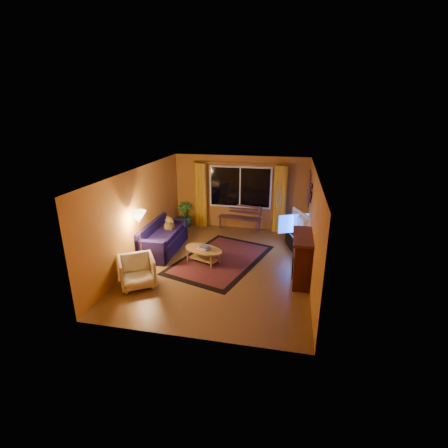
% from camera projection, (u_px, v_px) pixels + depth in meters
% --- Properties ---
extents(floor, '(4.50, 6.00, 0.02)m').
position_uv_depth(floor, '(222.00, 265.00, 8.67)').
color(floor, brown).
rests_on(floor, ground).
extents(ceiling, '(4.50, 6.00, 0.02)m').
position_uv_depth(ceiling, '(221.00, 171.00, 7.83)').
color(ceiling, white).
rests_on(ceiling, ground).
extents(wall_back, '(4.50, 0.02, 2.50)m').
position_uv_depth(wall_back, '(240.00, 193.00, 11.03)').
color(wall_back, '#C1782B').
rests_on(wall_back, ground).
extents(wall_left, '(0.02, 6.00, 2.50)m').
position_uv_depth(wall_left, '(139.00, 215.00, 8.68)').
color(wall_left, '#C1782B').
rests_on(wall_left, ground).
extents(wall_right, '(0.02, 6.00, 2.50)m').
position_uv_depth(wall_right, '(313.00, 227.00, 7.81)').
color(wall_right, '#C1782B').
rests_on(wall_right, ground).
extents(window, '(2.00, 0.02, 1.30)m').
position_uv_depth(window, '(240.00, 187.00, 10.90)').
color(window, black).
rests_on(window, wall_back).
extents(curtain_rod, '(3.20, 0.03, 0.03)m').
position_uv_depth(curtain_rod, '(240.00, 164.00, 10.59)').
color(curtain_rod, '#BF8C3F').
rests_on(curtain_rod, wall_back).
extents(curtain_left, '(0.36, 0.36, 2.24)m').
position_uv_depth(curtain_left, '(201.00, 195.00, 11.21)').
color(curtain_left, gold).
rests_on(curtain_left, ground).
extents(curtain_right, '(0.36, 0.36, 2.24)m').
position_uv_depth(curtain_right, '(280.00, 199.00, 10.69)').
color(curtain_right, gold).
rests_on(curtain_right, ground).
extents(bench, '(1.52, 0.74, 0.44)m').
position_uv_depth(bench, '(240.00, 224.00, 11.12)').
color(bench, '#432428').
rests_on(bench, ground).
extents(potted_plant, '(0.56, 0.56, 0.87)m').
position_uv_depth(potted_plant, '(185.00, 215.00, 11.38)').
color(potted_plant, '#235B1E').
rests_on(potted_plant, ground).
extents(sofa, '(0.91, 2.07, 0.84)m').
position_uv_depth(sofa, '(162.00, 237.00, 9.44)').
color(sofa, '#191042').
rests_on(sofa, ground).
extents(dog, '(0.32, 0.42, 0.43)m').
position_uv_depth(dog, '(169.00, 225.00, 9.79)').
color(dog, brown).
rests_on(dog, sofa).
extents(armchair, '(1.04, 1.03, 0.79)m').
position_uv_depth(armchair, '(137.00, 270.00, 7.51)').
color(armchair, beige).
rests_on(armchair, ground).
extents(floor_lamp, '(0.29, 0.29, 1.54)m').
position_uv_depth(floor_lamp, '(140.00, 240.00, 8.27)').
color(floor_lamp, '#BF8C3F').
rests_on(floor_lamp, ground).
extents(rug, '(2.78, 3.53, 0.02)m').
position_uv_depth(rug, '(221.00, 259.00, 8.96)').
color(rug, '#732004').
rests_on(rug, ground).
extents(coffee_table, '(1.46, 1.46, 0.41)m').
position_uv_depth(coffee_table, '(204.00, 256.00, 8.71)').
color(coffee_table, '#B08442').
rests_on(coffee_table, ground).
extents(tv_console, '(0.65, 1.14, 0.45)m').
position_uv_depth(tv_console, '(296.00, 242.00, 9.58)').
color(tv_console, black).
rests_on(tv_console, ground).
extents(television, '(0.64, 1.15, 0.69)m').
position_uv_depth(television, '(297.00, 224.00, 9.39)').
color(television, black).
rests_on(television, tv_console).
extents(fireplace, '(0.40, 1.20, 1.10)m').
position_uv_depth(fireplace, '(302.00, 259.00, 7.72)').
color(fireplace, maroon).
rests_on(fireplace, ground).
extents(mirror_cluster, '(0.06, 0.60, 0.56)m').
position_uv_depth(mirror_cluster, '(311.00, 192.00, 8.84)').
color(mirror_cluster, black).
rests_on(mirror_cluster, wall_right).
extents(painting, '(0.04, 0.76, 0.96)m').
position_uv_depth(painting, '(309.00, 188.00, 9.95)').
color(painting, '#D4501A').
rests_on(painting, wall_right).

